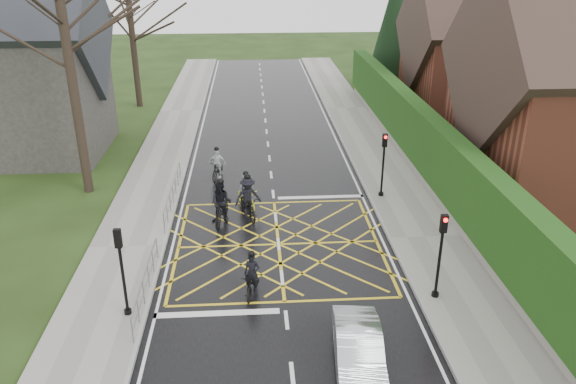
{
  "coord_description": "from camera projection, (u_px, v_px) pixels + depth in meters",
  "views": [
    {
      "loc": [
        -0.95,
        -19.82,
        11.04
      ],
      "look_at": [
        0.54,
        2.27,
        1.3
      ],
      "focal_mm": 35.0,
      "sensor_mm": 36.0,
      "label": 1
    }
  ],
  "objects": [
    {
      "name": "conifer",
      "position": [
        395.0,
        28.0,
        45.0
      ],
      "size": [
        4.6,
        4.6,
        10.0
      ],
      "color": "black",
      "rests_on": "ground"
    },
    {
      "name": "traffic_light_sw",
      "position": [
        123.0,
        273.0,
        17.52
      ],
      "size": [
        0.24,
        0.31,
        3.21
      ],
      "color": "black",
      "rests_on": "ground"
    },
    {
      "name": "tree_far",
      "position": [
        129.0,
        6.0,
        39.23
      ],
      "size": [
        8.4,
        8.4,
        10.4
      ],
      "color": "black",
      "rests_on": "ground"
    },
    {
      "name": "traffic_light_se",
      "position": [
        440.0,
        257.0,
        18.41
      ],
      "size": [
        0.24,
        0.31,
        3.21
      ],
      "rotation": [
        0.0,
        0.0,
        3.14
      ],
      "color": "black",
      "rests_on": "ground"
    },
    {
      "name": "railing_north",
      "position": [
        173.0,
        190.0,
        25.65
      ],
      "size": [
        0.05,
        6.04,
        1.03
      ],
      "color": "slate",
      "rests_on": "ground"
    },
    {
      "name": "church",
      "position": [
        20.0,
        67.0,
        30.75
      ],
      "size": [
        8.8,
        7.8,
        11.0
      ],
      "color": "#2D2B28",
      "rests_on": "ground"
    },
    {
      "name": "ground",
      "position": [
        279.0,
        244.0,
        22.6
      ],
      "size": [
        120.0,
        120.0,
        0.0
      ],
      "primitive_type": "plane",
      "color": "black",
      "rests_on": "ground"
    },
    {
      "name": "road",
      "position": [
        279.0,
        244.0,
        22.6
      ],
      "size": [
        9.0,
        80.0,
        0.01
      ],
      "primitive_type": "cube",
      "color": "black",
      "rests_on": "ground"
    },
    {
      "name": "tree_near",
      "position": [
        63.0,
        24.0,
        24.35
      ],
      "size": [
        9.24,
        9.24,
        11.44
      ],
      "color": "black",
      "rests_on": "ground"
    },
    {
      "name": "traffic_light_ne",
      "position": [
        383.0,
        166.0,
        26.08
      ],
      "size": [
        0.24,
        0.31,
        3.21
      ],
      "rotation": [
        0.0,
        0.0,
        3.14
      ],
      "color": "black",
      "rests_on": "ground"
    },
    {
      "name": "railing_south",
      "position": [
        145.0,
        279.0,
        18.81
      ],
      "size": [
        0.05,
        5.04,
        1.03
      ],
      "color": "slate",
      "rests_on": "ground"
    },
    {
      "name": "cyclist_front",
      "position": [
        217.0,
        167.0,
        28.79
      ],
      "size": [
        0.98,
        1.76,
        1.7
      ],
      "rotation": [
        0.0,
        0.0,
        -0.26
      ],
      "color": "black",
      "rests_on": "ground"
    },
    {
      "name": "cyclist_lead",
      "position": [
        246.0,
        195.0,
        25.65
      ],
      "size": [
        1.31,
        1.89,
        1.74
      ],
      "rotation": [
        0.0,
        0.0,
        0.42
      ],
      "color": "yellow",
      "rests_on": "ground"
    },
    {
      "name": "sidewalk_right",
      "position": [
        425.0,
        238.0,
        22.94
      ],
      "size": [
        3.0,
        80.0,
        0.15
      ],
      "primitive_type": "cube",
      "color": "gray",
      "rests_on": "ground"
    },
    {
      "name": "cyclist_back",
      "position": [
        221.0,
        207.0,
        24.05
      ],
      "size": [
        1.05,
        2.14,
        2.07
      ],
      "rotation": [
        0.0,
        0.0,
        -0.21
      ],
      "color": "black",
      "rests_on": "ground"
    },
    {
      "name": "hedge",
      "position": [
        428.0,
        143.0,
        27.71
      ],
      "size": [
        0.9,
        38.0,
        2.8
      ],
      "primitive_type": "cube",
      "color": "#1B390F",
      "rests_on": "stone_wall"
    },
    {
      "name": "house_far",
      "position": [
        481.0,
        53.0,
        38.19
      ],
      "size": [
        9.8,
        8.8,
        10.3
      ],
      "color": "brown",
      "rests_on": "ground"
    },
    {
      "name": "stone_wall",
      "position": [
        425.0,
        176.0,
        28.42
      ],
      "size": [
        0.5,
        38.0,
        0.7
      ],
      "primitive_type": "cube",
      "color": "slate",
      "rests_on": "ground"
    },
    {
      "name": "cyclist_rear",
      "position": [
        252.0,
        280.0,
        19.23
      ],
      "size": [
        0.88,
        1.75,
        1.63
      ],
      "rotation": [
        0.0,
        0.0,
        -0.18
      ],
      "color": "black",
      "rests_on": "ground"
    },
    {
      "name": "cyclist_mid",
      "position": [
        248.0,
        201.0,
        24.67
      ],
      "size": [
        1.34,
        2.19,
        2.01
      ],
      "rotation": [
        0.0,
        0.0,
        0.3
      ],
      "color": "black",
      "rests_on": "ground"
    },
    {
      "name": "sidewalk_left",
      "position": [
        127.0,
        248.0,
        22.21
      ],
      "size": [
        3.0,
        80.0,
        0.15
      ],
      "primitive_type": "cube",
      "color": "gray",
      "rests_on": "ground"
    },
    {
      "name": "car",
      "position": [
        359.0,
        351.0,
        15.73
      ],
      "size": [
        1.61,
        3.82,
        1.23
      ],
      "primitive_type": "imported",
      "rotation": [
        0.0,
        0.0,
        -0.09
      ],
      "color": "silver",
      "rests_on": "ground"
    }
  ]
}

